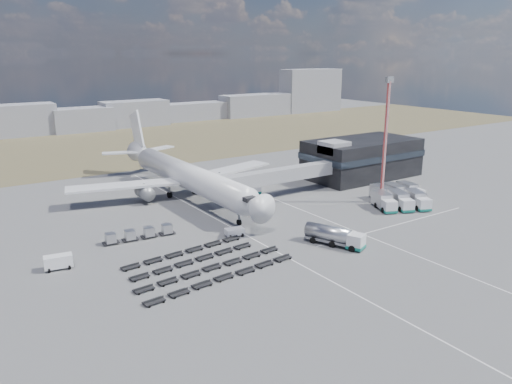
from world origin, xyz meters
TOP-DOWN VIEW (x-y plane):
  - ground at (0.00, 0.00)m, footprint 420.00×420.00m
  - grass_strip at (0.00, 110.00)m, footprint 420.00×90.00m
  - lane_markings at (9.77, 3.00)m, footprint 47.12×110.00m
  - terminal at (47.77, 23.96)m, footprint 30.40×16.40m
  - jet_bridge at (15.90, 20.42)m, footprint 30.30×3.80m
  - airliner at (0.00, 32.38)m, footprint 51.59×64.53m
  - skyline at (2.58, 153.73)m, footprint 319.34×19.69m
  - fuel_tanker at (8.02, -9.14)m, footprint 6.61×10.67m
  - pushback_tug at (-4.00, 4.17)m, footprint 3.59×2.43m
  - utility_van at (-33.85, 7.01)m, footprint 4.38×2.51m
  - catering_truck at (14.62, 27.24)m, footprint 2.43×5.81m
  - service_trucks_near at (34.33, -1.14)m, footprint 12.59×11.29m
  - service_trucks_far at (38.99, 3.91)m, footprint 11.16×9.27m
  - uld_row at (-18.86, 12.20)m, footprint 12.98×2.88m
  - baggage_dollies at (-15.12, -4.53)m, footprint 27.15×15.68m
  - floodlight_mast at (34.36, 4.36)m, footprint 2.60×2.11m

SIDE VIEW (x-z plane):
  - ground at x=0.00m, z-range 0.00..0.00m
  - grass_strip at x=0.00m, z-range 0.00..0.01m
  - lane_markings at x=9.77m, z-range 0.00..0.01m
  - baggage_dollies at x=-15.12m, z-range 0.00..0.69m
  - pushback_tug at x=-4.00m, z-range 0.00..1.49m
  - uld_row at x=-18.86m, z-range 0.18..1.96m
  - utility_van at x=-33.85m, z-range 0.00..2.22m
  - catering_truck at x=14.62m, z-range 0.03..2.69m
  - service_trucks_far at x=38.99m, z-range 0.13..3.13m
  - fuel_tanker at x=8.02m, z-range 0.00..3.39m
  - service_trucks_near at x=34.33m, z-range 0.14..3.28m
  - jet_bridge at x=15.90m, z-range 1.53..8.58m
  - terminal at x=47.77m, z-range -0.25..10.75m
  - airliner at x=0.00m, z-range -3.52..14.10m
  - skyline at x=2.58m, z-range -4.02..19.58m
  - floodlight_mast at x=34.36m, z-range 0.03..27.31m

